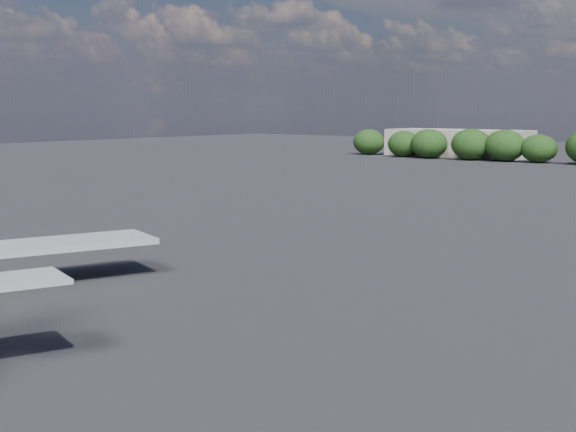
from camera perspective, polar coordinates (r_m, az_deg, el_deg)
The scene contains 2 objects.
ground at distance 99.48m, azimuth 10.39°, elevation -0.88°, with size 500.00×500.00×0.00m, color black.
terminal_building at distance 245.70m, azimuth 12.02°, elevation 5.09°, with size 42.00×16.00×8.00m.
Camera 1 is at (47.23, -26.30, 14.74)m, focal length 50.00 mm.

